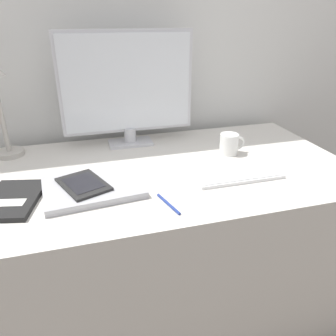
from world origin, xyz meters
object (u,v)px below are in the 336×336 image
Objects in this scene: coffee_mug at (229,144)px; monitor at (128,87)px; ereader at (83,184)px; pen at (168,204)px; laptop at (93,187)px; keyboard at (237,175)px; notebook at (12,199)px.

monitor is at bearing 148.87° from coffee_mug.
pen is at bearing -32.93° from ereader.
laptop is 2.60× the size of pen.
notebook reaches higher than keyboard.
notebook is (-0.76, 0.04, 0.00)m from keyboard.
monitor is 0.62m from pen.
keyboard is 0.32m from pen.
keyboard is 2.48× the size of pen.
ereader is at bearing 1.48° from notebook.
notebook is 0.85m from coffee_mug.
ereader is 1.67× the size of pen.
keyboard is 0.76m from notebook.
laptop is 1.56× the size of ereader.
monitor reaches higher than laptop.
laptop reaches higher than pen.
laptop is 0.25m from notebook.
laptop is at bearing -116.23° from monitor.
monitor is at bearing 60.48° from ereader.
monitor is 5.15× the size of coffee_mug.
pen is (0.25, -0.16, -0.02)m from ereader.
notebook is at bearing -137.79° from monitor.
keyboard is 0.52m from laptop.
notebook is at bearing 177.19° from keyboard.
ereader is 1.96× the size of coffee_mug.
monitor is 4.40× the size of pen.
ereader is (-0.03, 0.00, 0.02)m from laptop.
coffee_mug reaches higher than keyboard.
monitor is 2.63× the size of ereader.
notebook is 2.43× the size of coffee_mug.
laptop is 0.27m from pen.
notebook is 0.49m from pen.
laptop is at bearing -1.48° from ereader.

